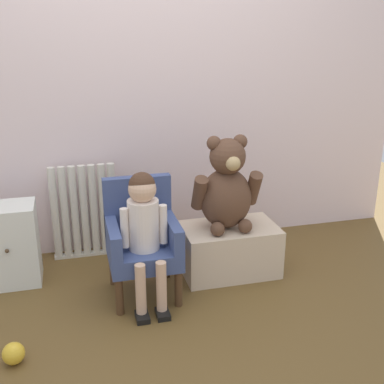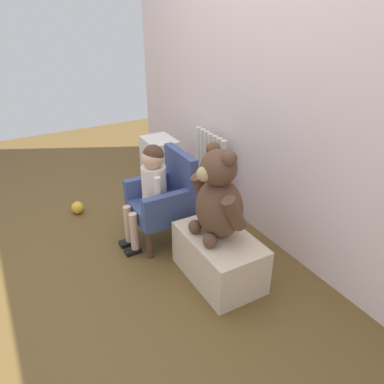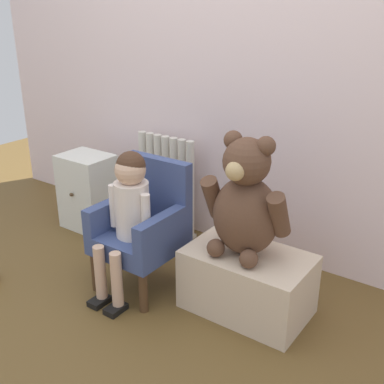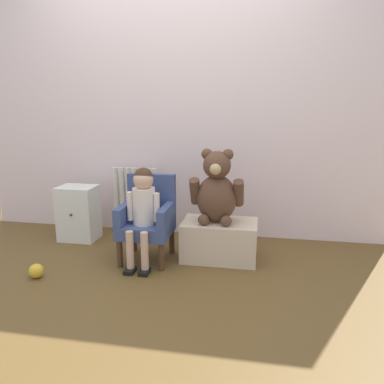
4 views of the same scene
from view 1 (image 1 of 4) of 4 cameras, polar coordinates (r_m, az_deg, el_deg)
ground_plane at (r=2.56m, az=-2.08°, el=-15.89°), size 6.00×6.00×0.00m
back_wall at (r=3.19m, az=-6.82°, el=14.11°), size 3.80×0.05×2.40m
radiator at (r=3.24m, az=-12.63°, el=-2.33°), size 0.43×0.05×0.63m
small_dresser at (r=3.06m, az=-20.79°, el=-5.85°), size 0.33×0.28×0.49m
child_armchair at (r=2.74m, az=-5.97°, el=-5.42°), size 0.39×0.39×0.66m
child_figure at (r=2.58m, az=-5.71°, el=-3.33°), size 0.25×0.35×0.75m
low_bench at (r=3.02m, az=4.43°, el=-6.79°), size 0.58×0.36×0.31m
large_teddy_bear at (r=2.86m, az=4.11°, el=0.43°), size 0.42×0.29×0.57m
toy_ball at (r=2.46m, az=-20.40°, el=-17.50°), size 0.10×0.10×0.10m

